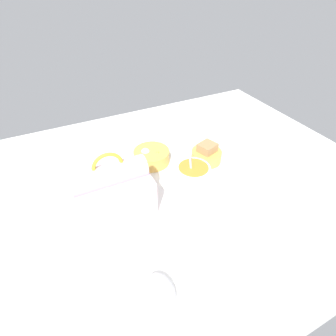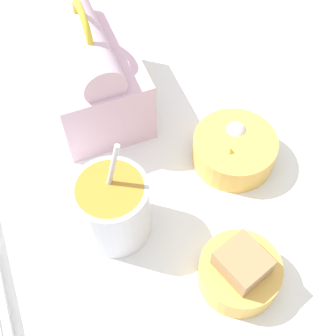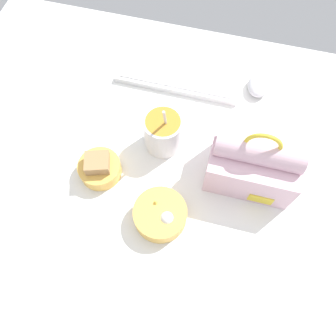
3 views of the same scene
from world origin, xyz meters
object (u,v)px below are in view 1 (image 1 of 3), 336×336
lunch_bag (112,191)px  soup_cup (193,180)px  computer_mouse (160,291)px  keyboard (241,246)px  bento_bowl_snacks (152,156)px  bento_bowl_sandwich (207,155)px

lunch_bag → soup_cup: 24.84cm
computer_mouse → lunch_bag: bearing=-87.7°
keyboard → computer_mouse: size_ratio=4.18×
computer_mouse → keyboard: bearing=-175.7°
soup_cup → bento_bowl_snacks: soup_cup is taller
computer_mouse → soup_cup: bearing=-132.2°
bento_bowl_sandwich → bento_bowl_snacks: (18.76, -8.27, -0.12)cm
lunch_bag → computer_mouse: 30.40cm
lunch_bag → soup_cup: (-24.40, 4.23, -1.90)cm
lunch_bag → bento_bowl_sandwich: lunch_bag is taller
lunch_bag → bento_bowl_sandwich: 39.64cm
keyboard → soup_cup: bearing=-87.2°
bento_bowl_sandwich → keyboard: bearing=70.9°
lunch_bag → keyboard: bearing=132.4°
soup_cup → bento_bowl_sandwich: (-13.93, -13.10, -2.89)cm
lunch_bag → bento_bowl_sandwich: size_ratio=1.95×
bento_bowl_sandwich → computer_mouse: bento_bowl_sandwich is taller
soup_cup → bento_bowl_sandwich: 19.34cm
bento_bowl_snacks → computer_mouse: bento_bowl_snacks is taller
lunch_bag → soup_cup: lunch_bag is taller
keyboard → bento_bowl_snacks: (5.99, -45.15, 1.63)cm
bento_bowl_sandwich → bento_bowl_snacks: size_ratio=0.84×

